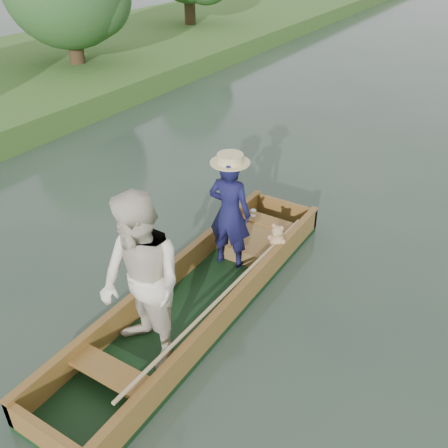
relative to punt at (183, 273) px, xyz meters
The scene contains 2 objects.
ground 0.84m from the punt, 92.17° to the left, with size 120.00×120.00×0.00m, color #283D30.
punt is the anchor object (origin of this frame).
Camera 1 is at (2.88, -4.02, 4.32)m, focal length 40.00 mm.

